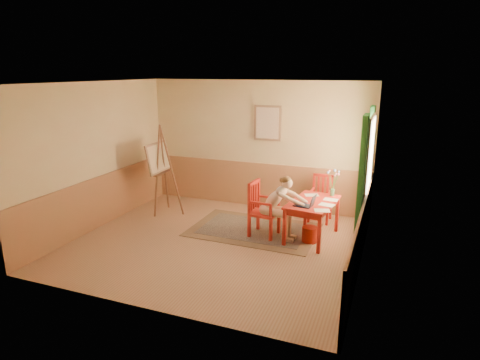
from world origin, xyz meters
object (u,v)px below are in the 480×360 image
at_px(table, 313,206).
at_px(figure, 278,204).
at_px(chair_back, 321,198).
at_px(chair_left, 262,209).
at_px(laptop, 306,204).
at_px(easel, 160,161).

height_order(table, figure, figure).
bearing_deg(chair_back, table, -88.90).
bearing_deg(chair_left, laptop, -9.90).
relative_size(table, chair_back, 1.35).
xyz_separation_m(table, chair_left, (-0.90, -0.18, -0.11)).
distance_m(table, figure, 0.62).
distance_m(figure, easel, 2.83).
bearing_deg(table, easel, 175.12).
distance_m(figure, laptop, 0.56).
distance_m(chair_back, figure, 1.36).
distance_m(chair_back, laptop, 1.38).
height_order(chair_back, laptop, chair_back).
bearing_deg(easel, table, -4.88).
xyz_separation_m(table, chair_back, (-0.02, 1.01, -0.16)).
bearing_deg(chair_left, figure, -4.66).
height_order(chair_left, chair_back, chair_left).
distance_m(chair_left, chair_back, 1.49).
xyz_separation_m(chair_left, chair_back, (0.88, 1.20, -0.05)).
distance_m(chair_back, easel, 3.45).
bearing_deg(laptop, easel, 169.35).
height_order(laptop, easel, easel).
xyz_separation_m(table, easel, (-3.33, 0.28, 0.50)).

